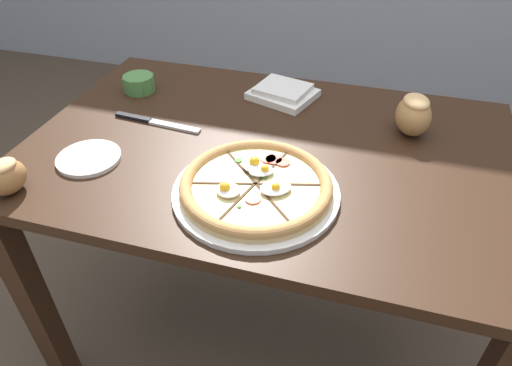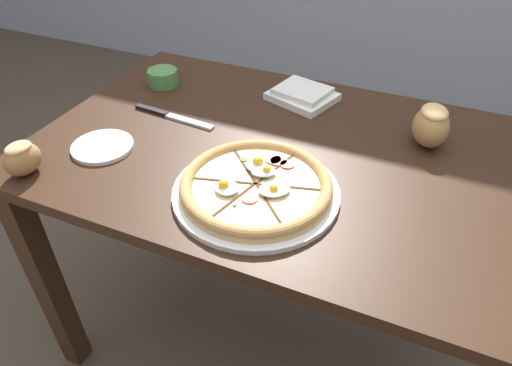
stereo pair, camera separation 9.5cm
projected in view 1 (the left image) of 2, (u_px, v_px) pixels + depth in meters
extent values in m
plane|color=brown|center=(265.00, 327.00, 1.58)|extent=(12.00, 12.00, 0.00)
cube|color=#331E11|center=(269.00, 151.00, 1.13)|extent=(1.19, 0.79, 0.03)
cube|color=#331E11|center=(36.00, 306.00, 1.22)|extent=(0.06, 0.06, 0.72)
cube|color=#331E11|center=(152.00, 162.00, 1.74)|extent=(0.06, 0.06, 0.72)
cube|color=#331E11|center=(454.00, 215.00, 1.50)|extent=(0.06, 0.06, 0.72)
cylinder|color=white|center=(256.00, 192.00, 0.97)|extent=(0.36, 0.36, 0.01)
cylinder|color=#DBB775|center=(256.00, 187.00, 0.96)|extent=(0.32, 0.32, 0.01)
cylinder|color=#E0CC84|center=(256.00, 185.00, 0.96)|extent=(0.28, 0.28, 0.00)
torus|color=tan|center=(256.00, 184.00, 0.96)|extent=(0.32, 0.32, 0.03)
cube|color=#472D19|center=(241.00, 167.00, 1.00)|extent=(0.10, 0.10, 0.00)
cube|color=#472D19|center=(223.00, 183.00, 0.96)|extent=(0.14, 0.04, 0.00)
cube|color=#472D19|center=(238.00, 202.00, 0.91)|extent=(0.04, 0.14, 0.00)
cube|color=#472D19|center=(273.00, 203.00, 0.91)|extent=(0.10, 0.10, 0.00)
cube|color=#472D19|center=(289.00, 184.00, 0.95)|extent=(0.14, 0.04, 0.00)
cube|color=#472D19|center=(272.00, 167.00, 1.00)|extent=(0.04, 0.14, 0.00)
cylinder|color=red|center=(274.00, 160.00, 1.02)|extent=(0.04, 0.04, 0.00)
cylinder|color=red|center=(268.00, 159.00, 1.03)|extent=(0.04, 0.04, 0.00)
cylinder|color=red|center=(283.00, 162.00, 1.01)|extent=(0.03, 0.03, 0.00)
cylinder|color=red|center=(253.00, 199.00, 0.92)|extent=(0.03, 0.03, 0.00)
ellipsoid|color=white|center=(228.00, 190.00, 0.93)|extent=(0.07, 0.07, 0.01)
sphere|color=#F4AD1E|center=(225.00, 187.00, 0.92)|extent=(0.02, 0.02, 0.02)
ellipsoid|color=white|center=(262.00, 171.00, 0.98)|extent=(0.07, 0.06, 0.01)
sphere|color=#F4AD1E|center=(265.00, 169.00, 0.98)|extent=(0.02, 0.02, 0.02)
ellipsoid|color=white|center=(276.00, 188.00, 0.93)|extent=(0.08, 0.08, 0.01)
sphere|color=#F4AD1E|center=(276.00, 187.00, 0.93)|extent=(0.02, 0.02, 0.02)
ellipsoid|color=white|center=(254.00, 166.00, 0.99)|extent=(0.07, 0.07, 0.01)
sphere|color=#F4AD1E|center=(255.00, 162.00, 0.99)|extent=(0.02, 0.02, 0.02)
cylinder|color=#477A2D|center=(238.00, 160.00, 1.02)|extent=(0.02, 0.02, 0.00)
cylinder|color=#2D5B1E|center=(285.00, 192.00, 0.93)|extent=(0.01, 0.01, 0.00)
cylinder|color=#477A2D|center=(264.00, 177.00, 0.97)|extent=(0.01, 0.01, 0.00)
cylinder|color=#477A2D|center=(239.00, 206.00, 0.90)|extent=(0.01, 0.01, 0.00)
cylinder|color=#4C8442|center=(139.00, 83.00, 1.33)|extent=(0.09, 0.09, 0.05)
cylinder|color=#AD1423|center=(139.00, 82.00, 1.33)|extent=(0.07, 0.07, 0.03)
cylinder|color=#4C8442|center=(153.00, 85.00, 1.33)|extent=(0.01, 0.01, 0.05)
cylinder|color=#4C8442|center=(153.00, 80.00, 1.35)|extent=(0.01, 0.01, 0.05)
cylinder|color=#4C8442|center=(146.00, 77.00, 1.37)|extent=(0.01, 0.01, 0.05)
cylinder|color=#4C8442|center=(135.00, 78.00, 1.36)|extent=(0.01, 0.01, 0.05)
cylinder|color=#4C8442|center=(126.00, 82.00, 1.34)|extent=(0.01, 0.01, 0.05)
cylinder|color=#4C8442|center=(124.00, 87.00, 1.32)|extent=(0.01, 0.01, 0.05)
cylinder|color=#4C8442|center=(132.00, 90.00, 1.30)|extent=(0.01, 0.01, 0.05)
cylinder|color=#4C8442|center=(144.00, 89.00, 1.30)|extent=(0.01, 0.01, 0.05)
cube|color=silver|center=(283.00, 94.00, 1.31)|extent=(0.21, 0.19, 0.02)
cube|color=silver|center=(283.00, 89.00, 1.30)|extent=(0.16, 0.15, 0.02)
ellipsoid|color=#A3703D|center=(7.00, 178.00, 0.96)|extent=(0.07, 0.09, 0.07)
ellipsoid|color=tan|center=(2.00, 166.00, 0.94)|extent=(0.05, 0.07, 0.02)
ellipsoid|color=#B27F47|center=(413.00, 116.00, 1.14)|extent=(0.11, 0.13, 0.10)
ellipsoid|color=#EAB775|center=(417.00, 102.00, 1.11)|extent=(0.08, 0.09, 0.03)
cube|color=silver|center=(175.00, 126.00, 1.18)|extent=(0.15, 0.03, 0.01)
cube|color=black|center=(133.00, 117.00, 1.22)|extent=(0.11, 0.02, 0.01)
cylinder|color=white|center=(89.00, 158.00, 1.07)|extent=(0.15, 0.15, 0.01)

